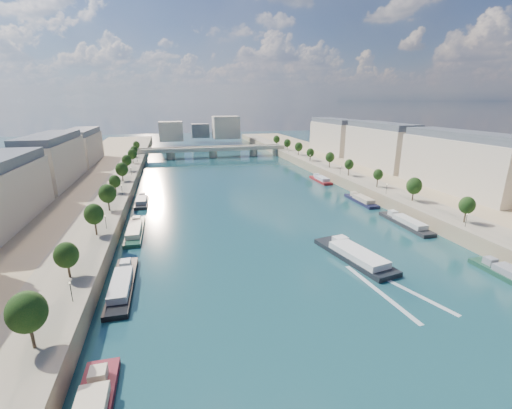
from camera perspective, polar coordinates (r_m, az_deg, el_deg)
ground at (r=143.61m, az=-0.42°, el=0.03°), size 700.00×700.00×0.00m
quay_left at (r=144.57m, az=-29.36°, el=-1.05°), size 44.00×520.00×5.00m
quay_right at (r=174.11m, az=23.28°, el=2.50°), size 44.00×520.00×5.00m
pave_left at (r=140.54m, az=-23.62°, el=0.35°), size 14.00×520.00×0.10m
pave_right at (r=164.94m, az=19.21°, el=3.11°), size 14.00×520.00×0.10m
trees_left at (r=140.82m, az=-22.96°, el=2.75°), size 4.80×268.80×8.26m
trees_right at (r=171.04m, az=17.02°, el=5.64°), size 4.80×268.80×8.26m
lamps_left at (r=129.58m, az=-22.46°, el=0.44°), size 0.36×200.36×4.28m
lamps_right at (r=166.09m, az=17.07°, el=4.37°), size 0.36×200.36×4.28m
buildings_left at (r=156.67m, az=-33.61°, el=4.81°), size 16.00×226.00×23.20m
buildings_right at (r=188.83m, az=24.77°, el=7.68°), size 16.00×226.00×23.20m
skyline at (r=355.89m, az=-8.57°, el=12.33°), size 79.00×42.00×22.00m
bridge at (r=268.65m, az=-7.16°, el=8.91°), size 112.00×12.00×8.15m
tour_barge at (r=98.52m, az=16.10°, el=-8.16°), size 12.68×27.84×3.72m
wake at (r=86.74m, az=21.61°, el=-13.05°), size 12.51×26.02×0.04m
moored_barges_left at (r=87.30m, az=-21.38°, el=-12.21°), size 5.00×155.79×3.60m
moored_barges_right at (r=125.94m, az=25.32°, el=-3.70°), size 5.00×164.50×3.60m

